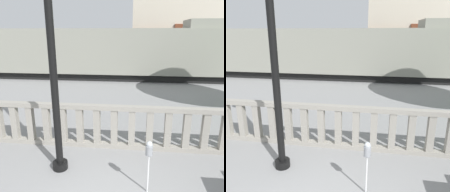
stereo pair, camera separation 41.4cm
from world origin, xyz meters
TOP-DOWN VIEW (x-y plane):
  - balustrade at (-0.00, 3.20)m, footprint 12.87×0.24m
  - lamppost at (-1.32, 1.91)m, footprint 0.42×0.42m
  - parking_meter at (0.96, 1.27)m, footprint 0.16×0.16m
  - train_near at (-3.25, 14.09)m, footprint 21.16×3.04m
  - train_far at (-2.93, 22.50)m, footprint 21.15×2.81m
  - building_block at (6.75, 25.39)m, footprint 13.32×7.93m

SIDE VIEW (x-z plane):
  - balustrade at x=0.00m, z-range 0.00..1.40m
  - parking_meter at x=0.96m, z-range 0.37..1.64m
  - train_far at x=-2.93m, z-range -0.20..4.19m
  - train_near at x=-3.25m, z-range -0.20..4.22m
  - lamppost at x=-1.32m, z-range 0.33..6.17m
  - building_block at x=6.75m, z-range 0.00..11.68m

